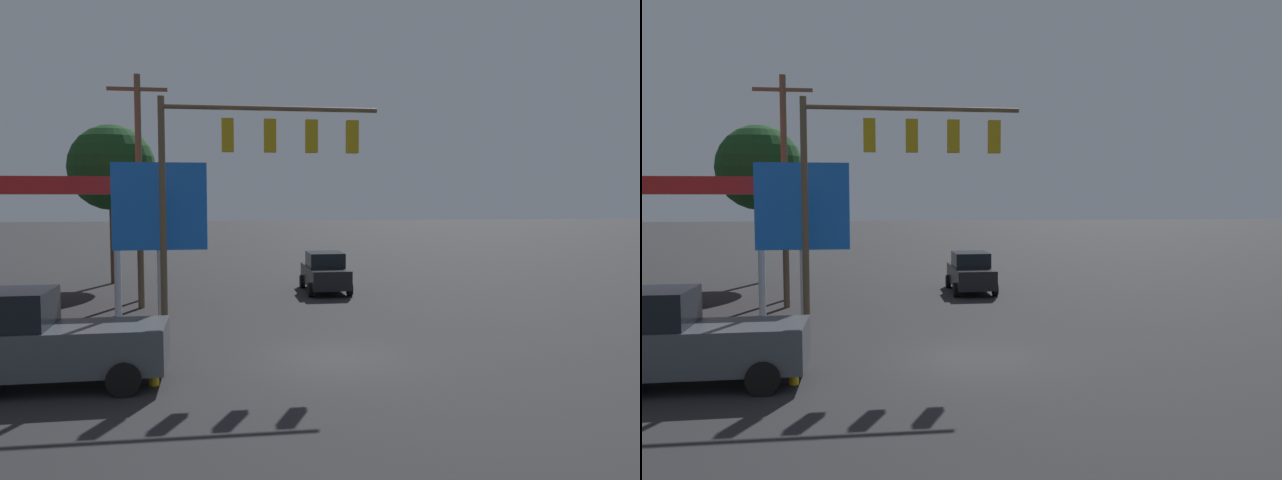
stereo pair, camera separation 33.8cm
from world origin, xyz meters
The scene contains 8 objects.
ground_plane centered at (0.00, 0.00, 0.00)m, with size 200.00×200.00×0.00m, color #262628.
traffic_signal_assembly centered at (2.23, -1.77, 5.74)m, with size 6.63×0.43×7.59m.
utility_pole centered at (6.45, -9.13, 5.07)m, with size 2.40×0.26×9.58m.
price_sign centered at (4.98, -2.82, 4.12)m, with size 2.93×0.27×5.70m.
pickup_parked centered at (7.17, 1.69, 1.11)m, with size 5.23×2.33×2.40m.
sedan_far centered at (-1.79, -12.33, 0.95)m, with size 2.11×4.42×1.93m.
street_tree centered at (8.87, -16.98, 6.13)m, with size 4.51×4.51×8.41m.
fire_hydrant centered at (4.71, 1.89, 0.44)m, with size 0.24×0.24×0.88m.
Camera 1 is at (2.90, 17.36, 4.65)m, focal length 35.00 mm.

